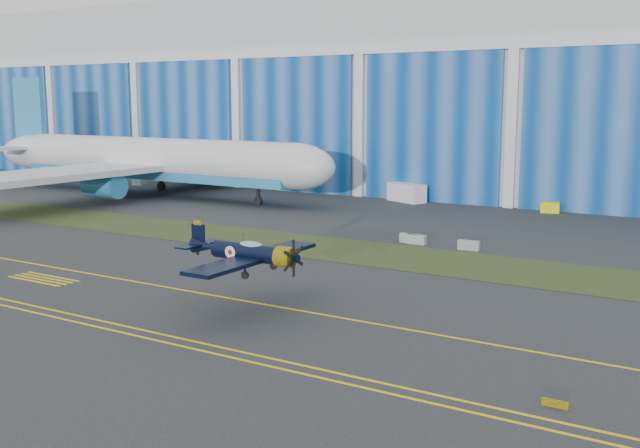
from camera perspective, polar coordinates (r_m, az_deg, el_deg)
The scene contains 16 objects.
ground at distance 55.23m, azimuth -1.86°, elevation -4.85°, with size 260.00×260.00×0.00m, color #303336.
grass_median at distance 67.01m, azimuth 4.82°, elevation -2.33°, with size 260.00×10.00×0.02m, color #475128.
hangar at distance 120.02m, azimuth 17.83°, elevation 9.59°, with size 220.00×45.70×30.00m.
taxiway_centreline at distance 51.29m, azimuth -4.98°, elevation -5.99°, with size 200.00×0.20×0.02m, color yellow.
edge_line_near at distance 44.40m, azimuth -12.45°, elevation -8.62°, with size 80.00×0.20×0.02m, color yellow.
edge_line_far at distance 45.08m, azimuth -11.55°, elevation -8.32°, with size 80.00×0.20×0.02m, color yellow.
hold_short_ladder at distance 61.60m, azimuth -20.32°, elevation -3.93°, with size 6.00×2.40×0.02m, color yellow, non-canonical shape.
guard_board_right at distance 35.97m, azimuth 17.47°, elevation -12.92°, with size 1.20×0.15×0.35m, color yellow.
warbird at distance 48.93m, azimuth -5.59°, elevation -2.15°, with size 9.74×11.73×3.47m.
jetliner at distance 110.64m, azimuth -12.71°, elevation 8.26°, with size 68.26×57.97×23.72m.
shipping_container at distance 102.49m, azimuth 6.62°, elevation 2.39°, with size 5.71×2.28×2.47m, color white.
tug at distance 96.01m, azimuth 17.12°, elevation 1.22°, with size 2.21×1.38×1.29m, color yellow.
cart at distance 125.35m, azimuth -13.63°, elevation 3.17°, with size 2.06×1.24×1.24m, color silver.
barrier_a at distance 72.80m, azimuth 6.87°, elevation -1.08°, with size 2.00×0.60×0.90m, color gray.
barrier_b at distance 72.27m, azimuth 7.32°, elevation -1.16°, with size 2.00×0.60×0.90m, color #909E9A.
barrier_c at distance 70.08m, azimuth 11.26°, elevation -1.60°, with size 2.00×0.60×0.90m, color gray.
Camera 1 is at (29.85, -44.45, 13.55)m, focal length 42.00 mm.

